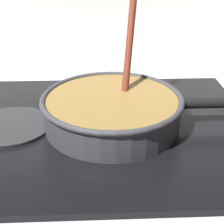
{
  "coord_description": "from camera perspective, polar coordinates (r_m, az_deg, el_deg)",
  "views": [
    {
      "loc": [
        0.04,
        -0.39,
        0.34
      ],
      "look_at": [
        0.07,
        0.19,
        0.04
      ],
      "focal_mm": 54.98,
      "sensor_mm": 36.0,
      "label": 1
    }
  ],
  "objects": [
    {
      "name": "ground",
      "position": [
        0.53,
        -6.52,
        -15.43
      ],
      "size": [
        2.4,
        1.6,
        0.04
      ],
      "primitive_type": "cube",
      "color": "#B7B7BC"
    },
    {
      "name": "hob_plate",
      "position": [
        0.67,
        -0.0,
        -2.62
      ],
      "size": [
        0.56,
        0.48,
        0.01
      ],
      "primitive_type": "cube",
      "color": "black",
      "rests_on": "ground"
    },
    {
      "name": "burner_ring",
      "position": [
        0.67,
        0.0,
        -1.88
      ],
      "size": [
        0.18,
        0.18,
        0.01
      ],
      "primitive_type": "torus",
      "color": "#592D0C",
      "rests_on": "hob_plate"
    },
    {
      "name": "spare_burner",
      "position": [
        0.69,
        -16.47,
        -2.21
      ],
      "size": [
        0.16,
        0.16,
        0.01
      ],
      "primitive_type": "cylinder",
      "color": "#262628",
      "rests_on": "hob_plate"
    },
    {
      "name": "cooking_pan",
      "position": [
        0.65,
        0.18,
        0.43
      ],
      "size": [
        0.41,
        0.27,
        0.25
      ],
      "color": "#38383D",
      "rests_on": "hob_plate"
    }
  ]
}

